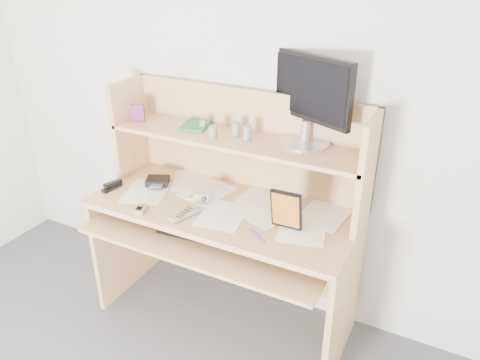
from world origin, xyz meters
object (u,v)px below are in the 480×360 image
at_px(monitor, 308,97).
at_px(desk, 230,209).
at_px(tv_remote, 184,214).
at_px(game_case, 286,210).
at_px(keyboard, 200,231).

bearing_deg(monitor, desk, -130.73).
xyz_separation_m(desk, tv_remote, (-0.12, -0.26, 0.07)).
bearing_deg(monitor, tv_remote, -113.67).
bearing_deg(desk, monitor, 25.62).
xyz_separation_m(desk, monitor, (0.35, 0.17, 0.62)).
bearing_deg(desk, game_case, -20.54).
bearing_deg(desk, keyboard, -101.82).
relative_size(game_case, monitor, 0.44).
xyz_separation_m(tv_remote, monitor, (0.46, 0.43, 0.55)).
distance_m(keyboard, tv_remote, 0.13).
bearing_deg(tv_remote, monitor, 61.06).
bearing_deg(game_case, tv_remote, -168.56).
relative_size(keyboard, tv_remote, 2.70).
distance_m(keyboard, monitor, 0.85).
height_order(game_case, monitor, monitor).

